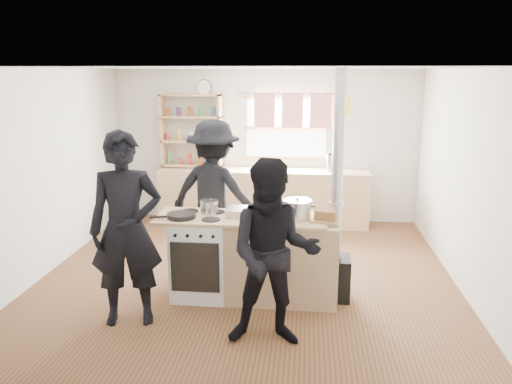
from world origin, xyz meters
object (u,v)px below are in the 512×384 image
at_px(thermos, 330,163).
at_px(cooking_island, 254,257).
at_px(person_near_right, 274,254).
at_px(person_far, 214,193).
at_px(bread_board, 325,217).
at_px(flue_heater, 335,242).
at_px(roast_tray, 244,211).
at_px(person_near_left, 126,230).
at_px(stockpot_stove, 209,207).
at_px(skillet_greens, 181,215).
at_px(stockpot_counter, 297,209).

xyz_separation_m(thermos, cooking_island, (-0.92, -2.77, -0.57)).
xyz_separation_m(person_near_right, person_far, (-0.89, 1.91, 0.07)).
distance_m(thermos, bread_board, 2.86).
relative_size(thermos, person_far, 0.14).
relative_size(flue_heater, person_far, 1.33).
bearing_deg(thermos, roast_tray, -111.04).
bearing_deg(thermos, flue_heater, -90.82).
bearing_deg(flue_heater, roast_tray, 179.87).
xyz_separation_m(roast_tray, person_near_left, (-1.06, -0.74, -0.01)).
xyz_separation_m(roast_tray, person_far, (-0.49, 0.91, -0.03)).
bearing_deg(roast_tray, flue_heater, -0.13).
bearing_deg(flue_heater, bread_board, -128.71).
relative_size(roast_tray, person_far, 0.20).
xyz_separation_m(stockpot_stove, person_far, (-0.11, 0.86, -0.06)).
xyz_separation_m(cooking_island, roast_tray, (-0.12, 0.07, 0.51)).
relative_size(stockpot_stove, person_near_right, 0.12).
distance_m(cooking_island, stockpot_stove, 0.75).
relative_size(skillet_greens, flue_heater, 0.15).
xyz_separation_m(stockpot_stove, person_near_left, (-0.67, -0.78, -0.04)).
bearing_deg(bread_board, stockpot_counter, 163.34).
bearing_deg(thermos, person_far, -130.46).
bearing_deg(bread_board, thermos, 86.83).
xyz_separation_m(person_near_left, person_far, (0.56, 1.64, -0.03)).
xyz_separation_m(skillet_greens, flue_heater, (1.65, 0.17, -0.30)).
bearing_deg(stockpot_stove, person_far, 97.01).
xyz_separation_m(roast_tray, flue_heater, (1.00, -0.00, -0.32)).
bearing_deg(person_near_left, cooking_island, 17.11).
distance_m(cooking_island, person_near_right, 1.06).
distance_m(skillet_greens, stockpot_counter, 1.25).
relative_size(stockpot_stove, flue_heater, 0.08).
height_order(stockpot_counter, person_far, person_far).
height_order(cooking_island, skillet_greens, skillet_greens).
relative_size(thermos, bread_board, 0.84).
height_order(thermos, stockpot_stove, thermos).
height_order(person_near_left, person_far, person_near_left).
xyz_separation_m(roast_tray, bread_board, (0.88, -0.15, 0.01)).
distance_m(thermos, flue_heater, 2.73).
distance_m(roast_tray, person_near_left, 1.29).
bearing_deg(flue_heater, stockpot_stove, 178.25).
height_order(person_near_right, person_far, person_far).
relative_size(thermos, stockpot_counter, 0.87).
xyz_separation_m(bread_board, flue_heater, (0.12, 0.15, -0.33)).
relative_size(person_near_left, person_near_right, 1.11).
distance_m(stockpot_counter, person_near_right, 0.97).
bearing_deg(person_far, thermos, -117.01).
xyz_separation_m(cooking_island, stockpot_counter, (0.46, 0.00, 0.57)).
xyz_separation_m(stockpot_stove, bread_board, (1.27, -0.19, -0.02)).
relative_size(bread_board, person_far, 0.17).
relative_size(flue_heater, person_near_right, 1.44).
xyz_separation_m(roast_tray, stockpot_stove, (-0.39, 0.04, 0.03)).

